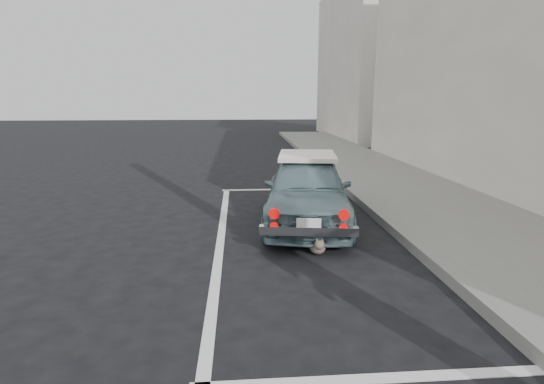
% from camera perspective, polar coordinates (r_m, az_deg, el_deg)
% --- Properties ---
extents(ground, '(80.00, 80.00, 0.00)m').
position_cam_1_polar(ground, '(4.00, 5.05, -19.81)').
color(ground, black).
rests_on(ground, ground).
extents(sidewalk, '(2.80, 40.00, 0.15)m').
position_cam_1_polar(sidewalk, '(6.86, 29.63, -6.66)').
color(sidewalk, slate).
rests_on(sidewalk, ground).
extents(building_far, '(3.50, 10.00, 8.00)m').
position_cam_1_polar(building_far, '(24.41, 12.63, 16.64)').
color(building_far, beige).
rests_on(building_far, ground).
extents(pline_rear, '(3.00, 0.12, 0.01)m').
position_cam_1_polar(pline_rear, '(3.71, 14.75, -23.05)').
color(pline_rear, silver).
rests_on(pline_rear, ground).
extents(pline_front, '(3.00, 0.12, 0.01)m').
position_cam_1_polar(pline_front, '(10.12, 1.85, 0.37)').
color(pline_front, silver).
rests_on(pline_front, ground).
extents(pline_side, '(0.12, 7.00, 0.01)m').
position_cam_1_polar(pline_side, '(6.69, -6.90, -6.15)').
color(pline_side, silver).
rests_on(pline_side, ground).
extents(retro_coupe, '(1.89, 3.67, 1.19)m').
position_cam_1_polar(retro_coupe, '(7.37, 4.73, 0.49)').
color(retro_coupe, slate).
rests_on(retro_coupe, ground).
extents(cat, '(0.23, 0.52, 0.28)m').
position_cam_1_polar(cat, '(5.99, 6.16, -7.14)').
color(cat, '#706055').
rests_on(cat, ground).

